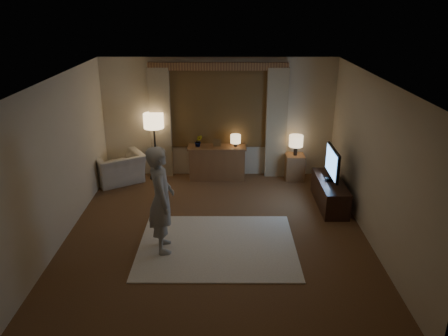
{
  "coord_description": "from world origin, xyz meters",
  "views": [
    {
      "loc": [
        0.15,
        -6.46,
        3.7
      ],
      "look_at": [
        0.13,
        0.6,
        0.97
      ],
      "focal_mm": 35.0,
      "sensor_mm": 36.0,
      "label": 1
    }
  ],
  "objects_px": {
    "side_table": "(294,167)",
    "tv_stand": "(330,193)",
    "sideboard": "(217,163)",
    "armchair": "(118,168)",
    "person": "(161,200)"
  },
  "relations": [
    {
      "from": "armchair",
      "to": "side_table",
      "type": "distance_m",
      "value": 3.82
    },
    {
      "from": "tv_stand",
      "to": "person",
      "type": "relative_size",
      "value": 0.82
    },
    {
      "from": "side_table",
      "to": "tv_stand",
      "type": "relative_size",
      "value": 0.4
    },
    {
      "from": "tv_stand",
      "to": "person",
      "type": "height_order",
      "value": "person"
    },
    {
      "from": "side_table",
      "to": "tv_stand",
      "type": "xyz_separation_m",
      "value": [
        0.49,
        -1.29,
        -0.03
      ]
    },
    {
      "from": "side_table",
      "to": "person",
      "type": "distance_m",
      "value": 3.88
    },
    {
      "from": "sideboard",
      "to": "armchair",
      "type": "bearing_deg",
      "value": -174.15
    },
    {
      "from": "sideboard",
      "to": "side_table",
      "type": "distance_m",
      "value": 1.7
    },
    {
      "from": "armchair",
      "to": "side_table",
      "type": "bearing_deg",
      "value": 150.36
    },
    {
      "from": "side_table",
      "to": "tv_stand",
      "type": "distance_m",
      "value": 1.38
    },
    {
      "from": "sideboard",
      "to": "armchair",
      "type": "height_order",
      "value": "sideboard"
    },
    {
      "from": "side_table",
      "to": "person",
      "type": "bearing_deg",
      "value": -130.42
    },
    {
      "from": "sideboard",
      "to": "side_table",
      "type": "bearing_deg",
      "value": -1.69
    },
    {
      "from": "sideboard",
      "to": "tv_stand",
      "type": "bearing_deg",
      "value": -31.66
    },
    {
      "from": "side_table",
      "to": "person",
      "type": "relative_size",
      "value": 0.33
    }
  ]
}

